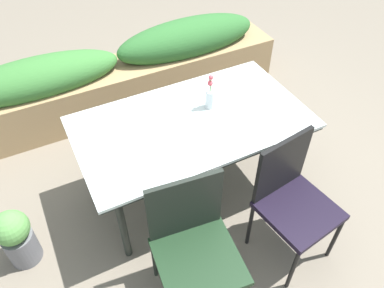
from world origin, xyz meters
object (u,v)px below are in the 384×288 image
at_px(dining_table, 192,127).
at_px(planter_box, 121,75).
at_px(chair_near_right, 292,196).
at_px(potted_plant, 16,237).
at_px(chair_near_left, 193,242).
at_px(flower_vase, 210,96).

height_order(dining_table, planter_box, planter_box).
bearing_deg(planter_box, dining_table, -85.56).
xyz_separation_m(chair_near_right, potted_plant, (-1.73, 0.73, -0.29)).
xyz_separation_m(chair_near_left, flower_vase, (0.55, 0.82, 0.36)).
bearing_deg(planter_box, chair_near_left, -96.99).
xyz_separation_m(flower_vase, planter_box, (-0.30, 1.29, -0.50)).
relative_size(chair_near_right, flower_vase, 3.34).
xyz_separation_m(dining_table, planter_box, (-0.11, 1.37, -0.34)).
distance_m(dining_table, chair_near_right, 0.85).
height_order(chair_near_right, flower_vase, flower_vase).
height_order(dining_table, chair_near_left, chair_near_left).
bearing_deg(dining_table, planter_box, 94.44).
xyz_separation_m(chair_near_left, planter_box, (0.26, 2.11, -0.14)).
height_order(chair_near_left, chair_near_right, chair_near_right).
xyz_separation_m(dining_table, potted_plant, (-1.37, -0.02, -0.45)).
bearing_deg(chair_near_left, chair_near_right, -174.25).
relative_size(dining_table, potted_plant, 3.35).
distance_m(dining_table, planter_box, 1.42).
xyz_separation_m(chair_near_left, chair_near_right, (0.73, -0.01, 0.04)).
bearing_deg(flower_vase, chair_near_left, -124.06).
bearing_deg(dining_table, flower_vase, 23.11).
height_order(chair_near_left, potted_plant, chair_near_left).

